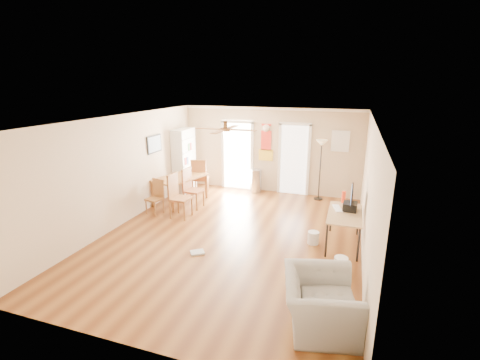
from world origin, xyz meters
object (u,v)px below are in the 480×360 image
(dining_table, at_px, (180,189))
(trash_can, at_px, (256,181))
(dining_chair_near, at_px, (154,197))
(dining_chair_far, at_px, (200,176))
(computer_desk, at_px, (344,229))
(torchiere_lamp, at_px, (320,170))
(dining_chair_right_a, at_px, (194,189))
(armchair, at_px, (320,303))
(dining_chair_right_b, at_px, (181,196))
(wastebasket_b, at_px, (341,265))
(wastebasket_a, at_px, (313,238))
(bookshelf, at_px, (184,160))
(printer, at_px, (350,207))

(dining_table, bearing_deg, trash_can, 41.04)
(dining_chair_near, height_order, dining_chair_far, dining_chair_far)
(dining_chair_far, xyz_separation_m, computer_desk, (4.29, -2.17, -0.19))
(dining_table, relative_size, torchiere_lamp, 0.85)
(dining_chair_right_a, xyz_separation_m, trash_can, (1.25, 1.83, -0.17))
(dining_chair_near, xyz_separation_m, armchair, (4.52, -2.98, -0.08))
(dining_chair_near, height_order, torchiere_lamp, torchiere_lamp)
(computer_desk, bearing_deg, dining_chair_right_a, 165.26)
(dining_chair_right_b, bearing_deg, dining_table, 30.49)
(dining_chair_right_b, xyz_separation_m, dining_chair_far, (-0.33, 1.87, -0.01))
(dining_chair_right_b, relative_size, wastebasket_b, 3.92)
(dining_chair_right_b, bearing_deg, dining_chair_right_a, 1.75)
(computer_desk, height_order, wastebasket_b, computer_desk)
(armchair, bearing_deg, dining_chair_right_a, 32.71)
(torchiere_lamp, relative_size, computer_desk, 1.30)
(dining_chair_right_a, relative_size, wastebasket_b, 3.79)
(trash_can, height_order, wastebasket_a, trash_can)
(trash_can, bearing_deg, wastebasket_b, -55.63)
(dining_chair_right_b, distance_m, armchair, 4.80)
(dining_table, bearing_deg, dining_chair_near, -102.17)
(wastebasket_b, bearing_deg, torchiere_lamp, 101.66)
(dining_chair_far, height_order, computer_desk, dining_chair_far)
(trash_can, bearing_deg, bookshelf, -165.94)
(dining_chair_far, bearing_deg, wastebasket_b, 129.31)
(wastebasket_a, bearing_deg, dining_chair_right_a, 160.66)
(dining_chair_near, relative_size, computer_desk, 0.67)
(bookshelf, relative_size, torchiere_lamp, 1.11)
(dining_chair_near, bearing_deg, wastebasket_a, 6.87)
(bookshelf, relative_size, wastebasket_b, 6.87)
(bookshelf, height_order, computer_desk, bookshelf)
(bookshelf, relative_size, printer, 5.98)
(dining_chair_far, distance_m, trash_can, 1.73)
(bookshelf, relative_size, dining_chair_far, 1.77)
(dining_table, height_order, trash_can, dining_table)
(wastebasket_a, bearing_deg, dining_table, 159.72)
(dining_chair_right_b, bearing_deg, armchair, -126.76)
(wastebasket_b, distance_m, armchair, 1.59)
(trash_can, xyz_separation_m, computer_desk, (2.72, -2.87, -0.00))
(bookshelf, xyz_separation_m, dining_chair_right_a, (0.93, -1.28, -0.44))
(torchiere_lamp, height_order, armchair, torchiere_lamp)
(dining_chair_right_a, xyz_separation_m, dining_chair_right_b, (0.00, -0.74, 0.02))
(trash_can, distance_m, printer, 3.90)
(wastebasket_b, relative_size, armchair, 0.25)
(trash_can, xyz_separation_m, torchiere_lamp, (1.92, -0.06, 0.51))
(dining_table, relative_size, dining_chair_right_b, 1.35)
(trash_can, bearing_deg, dining_chair_right_a, -124.26)
(wastebasket_a, relative_size, armchair, 0.24)
(dining_chair_far, relative_size, computer_desk, 0.82)
(printer, bearing_deg, dining_chair_right_b, -179.01)
(dining_chair_far, distance_m, wastebasket_a, 4.38)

